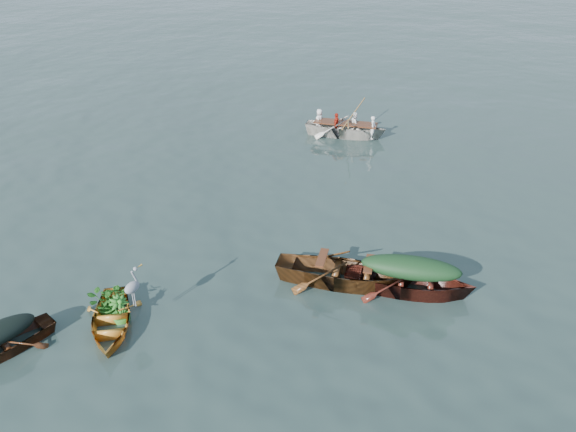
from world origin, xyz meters
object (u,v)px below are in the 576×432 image
(open_wooden_boat, at_px, (344,284))
(rowed_boat, at_px, (345,137))
(green_tarp_boat, at_px, (408,293))
(heron, at_px, (133,293))
(yellow_dinghy, at_px, (112,328))

(open_wooden_boat, xyz_separation_m, rowed_boat, (-4.55, 8.97, 0.00))
(green_tarp_boat, distance_m, heron, 6.28)
(rowed_boat, distance_m, heron, 12.78)
(green_tarp_boat, bearing_deg, heron, 113.41)
(rowed_boat, bearing_deg, yellow_dinghy, 168.16)
(green_tarp_boat, xyz_separation_m, heron, (-4.59, -4.21, 0.83))
(yellow_dinghy, distance_m, green_tarp_boat, 6.78)
(open_wooden_boat, bearing_deg, yellow_dinghy, 120.89)
(yellow_dinghy, height_order, green_tarp_boat, green_tarp_boat)
(green_tarp_boat, xyz_separation_m, rowed_boat, (-5.99, 8.47, 0.00))
(rowed_boat, relative_size, heron, 4.86)
(green_tarp_boat, height_order, open_wooden_boat, open_wooden_boat)
(green_tarp_boat, height_order, heron, heron)
(yellow_dinghy, relative_size, rowed_boat, 0.64)
(yellow_dinghy, bearing_deg, rowed_boat, 52.02)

